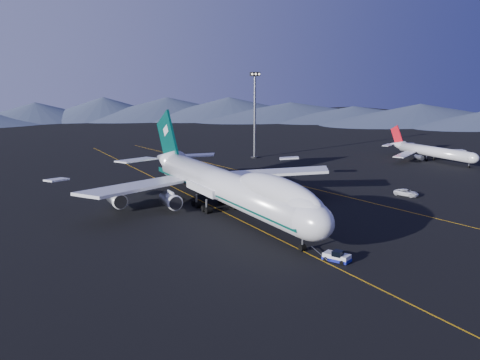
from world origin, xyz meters
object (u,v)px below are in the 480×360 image
floodlight_mast (255,115)px  pushback_tug (337,257)px  second_jet (431,151)px  service_van (406,193)px  boeing_747 (227,186)px

floodlight_mast → pushback_tug: bearing=-113.3°
pushback_tug → second_jet: size_ratio=0.13×
second_jet → service_van: (-44.48, -32.29, -2.34)m
pushback_tug → service_van: (42.44, 26.67, 0.21)m
pushback_tug → second_jet: bearing=9.7°
second_jet → floodlight_mast: (-46.97, 33.70, 11.30)m
second_jet → floodlight_mast: size_ratio=1.27×
boeing_747 → pushback_tug: 33.45m
boeing_747 → second_jet: size_ratio=2.00×
second_jet → boeing_747: bearing=-154.3°
boeing_747 → floodlight_mast: floodlight_mast is taller
second_jet → service_van: 55.02m
pushback_tug → floodlight_mast: bearing=42.2°
boeing_747 → service_van: bearing=-8.1°
service_van → pushback_tug: bearing=-169.4°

